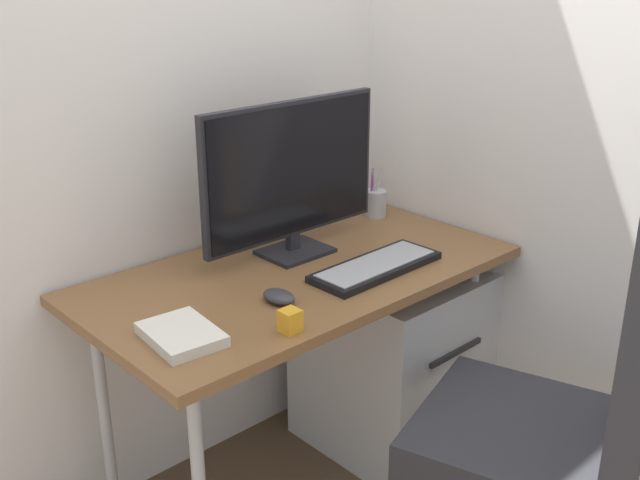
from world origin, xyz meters
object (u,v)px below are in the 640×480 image
at_px(filing_cabinet, 391,357).
at_px(desk_clamp_accessory, 290,321).
at_px(monitor, 292,174).
at_px(pen_holder, 375,203).
at_px(keyboard, 376,267).
at_px(notebook, 181,335).
at_px(office_chair, 576,389).
at_px(mouse, 279,296).

relative_size(filing_cabinet, desk_clamp_accessory, 11.08).
distance_m(monitor, pen_holder, 0.46).
bearing_deg(pen_holder, filing_cabinet, -120.02).
bearing_deg(filing_cabinet, monitor, 157.57).
distance_m(keyboard, notebook, 0.62).
distance_m(office_chair, notebook, 0.92).
distance_m(mouse, pen_holder, 0.73).
distance_m(monitor, keyboard, 0.35).
xyz_separation_m(keyboard, pen_holder, (0.34, 0.32, 0.04)).
height_order(filing_cabinet, notebook, notebook).
relative_size(keyboard, pen_holder, 2.46).
height_order(monitor, desk_clamp_accessory, monitor).
xyz_separation_m(mouse, desk_clamp_accessory, (-0.08, -0.14, 0.01)).
bearing_deg(desk_clamp_accessory, office_chair, -47.57).
distance_m(office_chair, pen_holder, 0.98).
bearing_deg(notebook, mouse, 5.82).
relative_size(office_chair, desk_clamp_accessory, 22.53).
xyz_separation_m(monitor, notebook, (-0.54, -0.23, -0.22)).
relative_size(pen_holder, desk_clamp_accessory, 2.99).
height_order(office_chair, monitor, office_chair).
relative_size(keyboard, mouse, 4.13).
bearing_deg(monitor, pen_holder, 8.67).
xyz_separation_m(keyboard, mouse, (-0.33, 0.02, 0.01)).
bearing_deg(monitor, desk_clamp_accessory, -131.61).
bearing_deg(desk_clamp_accessory, mouse, 59.53).
xyz_separation_m(filing_cabinet, monitor, (-0.31, 0.13, 0.65)).
bearing_deg(office_chair, monitor, 98.01).
height_order(office_chair, keyboard, office_chair).
xyz_separation_m(filing_cabinet, desk_clamp_accessory, (-0.63, -0.24, 0.44)).
bearing_deg(notebook, keyboard, 3.47).
xyz_separation_m(filing_cabinet, notebook, (-0.84, -0.10, 0.43)).
relative_size(office_chair, mouse, 12.64).
xyz_separation_m(notebook, desk_clamp_accessory, (0.21, -0.14, 0.01)).
bearing_deg(desk_clamp_accessory, filing_cabinet, 20.85).
xyz_separation_m(office_chair, keyboard, (-0.04, 0.60, 0.13)).
relative_size(filing_cabinet, pen_holder, 3.70).
bearing_deg(keyboard, office_chair, -86.30).
bearing_deg(keyboard, filing_cabinet, 29.81).
relative_size(office_chair, pen_holder, 7.53).
relative_size(mouse, notebook, 0.50).
bearing_deg(filing_cabinet, office_chair, -104.30).
relative_size(monitor, pen_holder, 3.71).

